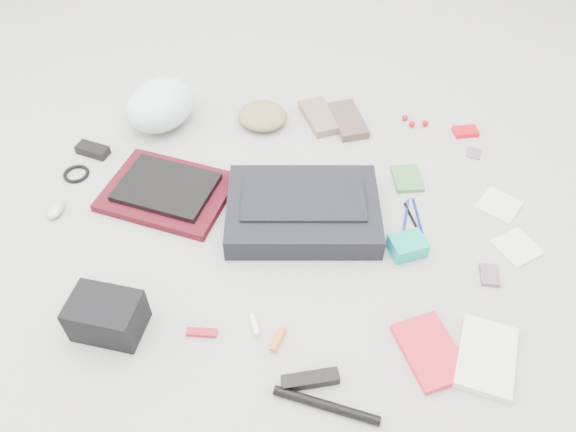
# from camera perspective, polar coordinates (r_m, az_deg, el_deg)

# --- Properties ---
(ground_plane) EXTENTS (4.00, 4.00, 0.00)m
(ground_plane) POSITION_cam_1_polar(r_m,az_deg,el_deg) (1.84, -0.00, -1.05)
(ground_plane) COLOR gray
(messenger_bag) EXTENTS (0.51, 0.38, 0.08)m
(messenger_bag) POSITION_cam_1_polar(r_m,az_deg,el_deg) (1.83, 1.53, 0.55)
(messenger_bag) COLOR black
(messenger_bag) RESTS_ON ground_plane
(bag_flap) EXTENTS (0.41, 0.20, 0.01)m
(bag_flap) POSITION_cam_1_polar(r_m,az_deg,el_deg) (1.79, 1.56, 1.55)
(bag_flap) COLOR black
(bag_flap) RESTS_ON messenger_bag
(laptop_sleeve) EXTENTS (0.48, 0.41, 0.03)m
(laptop_sleeve) POSITION_cam_1_polar(r_m,az_deg,el_deg) (1.97, -12.15, 2.39)
(laptop_sleeve) COLOR #440A14
(laptop_sleeve) RESTS_ON ground_plane
(laptop) EXTENTS (0.36, 0.31, 0.02)m
(laptop) POSITION_cam_1_polar(r_m,az_deg,el_deg) (1.95, -12.26, 2.90)
(laptop) COLOR black
(laptop) RESTS_ON laptop_sleeve
(bike_helmet) EXTENTS (0.34, 0.36, 0.18)m
(bike_helmet) POSITION_cam_1_polar(r_m,az_deg,el_deg) (2.23, -12.84, 10.99)
(bike_helmet) COLOR #CBF5F2
(bike_helmet) RESTS_ON ground_plane
(beanie) EXTENTS (0.24, 0.24, 0.07)m
(beanie) POSITION_cam_1_polar(r_m,az_deg,el_deg) (2.21, -2.61, 10.14)
(beanie) COLOR olive
(beanie) RESTS_ON ground_plane
(mitten_left) EXTENTS (0.18, 0.24, 0.03)m
(mitten_left) POSITION_cam_1_polar(r_m,az_deg,el_deg) (2.24, 3.25, 10.03)
(mitten_left) COLOR #7F6454
(mitten_left) RESTS_ON ground_plane
(mitten_right) EXTENTS (0.17, 0.24, 0.03)m
(mitten_right) POSITION_cam_1_polar(r_m,az_deg,el_deg) (2.23, 6.06, 9.65)
(mitten_right) COLOR brown
(mitten_right) RESTS_ON ground_plane
(power_brick) EXTENTS (0.13, 0.09, 0.03)m
(power_brick) POSITION_cam_1_polar(r_m,az_deg,el_deg) (2.20, -19.22, 6.35)
(power_brick) COLOR black
(power_brick) RESTS_ON ground_plane
(cable_coil) EXTENTS (0.12, 0.12, 0.01)m
(cable_coil) POSITION_cam_1_polar(r_m,az_deg,el_deg) (2.14, -20.72, 4.03)
(cable_coil) COLOR black
(cable_coil) RESTS_ON ground_plane
(mouse) EXTENTS (0.05, 0.09, 0.03)m
(mouse) POSITION_cam_1_polar(r_m,az_deg,el_deg) (2.02, -22.56, 0.69)
(mouse) COLOR #AAAAAF
(mouse) RESTS_ON ground_plane
(camera_bag) EXTENTS (0.21, 0.16, 0.12)m
(camera_bag) POSITION_cam_1_polar(r_m,az_deg,el_deg) (1.64, -17.92, -9.63)
(camera_bag) COLOR black
(camera_bag) RESTS_ON ground_plane
(multitool) EXTENTS (0.09, 0.02, 0.01)m
(multitool) POSITION_cam_1_polar(r_m,az_deg,el_deg) (1.62, -8.75, -11.61)
(multitool) COLOR maroon
(multitool) RESTS_ON ground_plane
(toiletry_tube_white) EXTENTS (0.04, 0.07, 0.02)m
(toiletry_tube_white) POSITION_cam_1_polar(r_m,az_deg,el_deg) (1.61, -3.39, -10.97)
(toiletry_tube_white) COLOR white
(toiletry_tube_white) RESTS_ON ground_plane
(toiletry_tube_orange) EXTENTS (0.04, 0.08, 0.02)m
(toiletry_tube_orange) POSITION_cam_1_polar(r_m,az_deg,el_deg) (1.58, -1.06, -12.44)
(toiletry_tube_orange) COLOR orange
(toiletry_tube_orange) RESTS_ON ground_plane
(u_lock) EXTENTS (0.16, 0.07, 0.03)m
(u_lock) POSITION_cam_1_polar(r_m,az_deg,el_deg) (1.52, 2.28, -16.29)
(u_lock) COLOR black
(u_lock) RESTS_ON ground_plane
(bike_pump) EXTENTS (0.28, 0.09, 0.03)m
(bike_pump) POSITION_cam_1_polar(r_m,az_deg,el_deg) (1.50, 3.92, -18.65)
(bike_pump) COLOR black
(bike_pump) RESTS_ON ground_plane
(book_red) EXTENTS (0.21, 0.25, 0.02)m
(book_red) POSITION_cam_1_polar(r_m,az_deg,el_deg) (1.61, 14.26, -13.17)
(book_red) COLOR red
(book_red) RESTS_ON ground_plane
(book_white) EXTENTS (0.20, 0.25, 0.02)m
(book_white) POSITION_cam_1_polar(r_m,az_deg,el_deg) (1.64, 19.50, -13.33)
(book_white) COLOR silver
(book_white) RESTS_ON ground_plane
(notepad) EXTENTS (0.11, 0.14, 0.01)m
(notepad) POSITION_cam_1_polar(r_m,az_deg,el_deg) (2.03, 12.01, 3.74)
(notepad) COLOR #39753C
(notepad) RESTS_ON ground_plane
(pen_blue) EXTENTS (0.04, 0.15, 0.01)m
(pen_blue) POSITION_cam_1_polar(r_m,az_deg,el_deg) (1.90, 11.88, -0.03)
(pen_blue) COLOR navy
(pen_blue) RESTS_ON ground_plane
(pen_black) EXTENTS (0.05, 0.15, 0.01)m
(pen_black) POSITION_cam_1_polar(r_m,az_deg,el_deg) (1.89, 12.59, -0.41)
(pen_black) COLOR black
(pen_black) RESTS_ON ground_plane
(pen_navy) EXTENTS (0.02, 0.16, 0.01)m
(pen_navy) POSITION_cam_1_polar(r_m,az_deg,el_deg) (1.91, 13.02, 0.04)
(pen_navy) COLOR navy
(pen_navy) RESTS_ON ground_plane
(accordion_wallet) EXTENTS (0.13, 0.12, 0.05)m
(accordion_wallet) POSITION_cam_1_polar(r_m,az_deg,el_deg) (1.79, 12.03, -3.00)
(accordion_wallet) COLOR #0CA597
(accordion_wallet) RESTS_ON ground_plane
(card_deck) EXTENTS (0.06, 0.08, 0.01)m
(card_deck) POSITION_cam_1_polar(r_m,az_deg,el_deg) (1.81, 19.78, -5.67)
(card_deck) COLOR #795262
(card_deck) RESTS_ON ground_plane
(napkin_top) EXTENTS (0.17, 0.17, 0.01)m
(napkin_top) POSITION_cam_1_polar(r_m,az_deg,el_deg) (2.03, 20.65, 1.05)
(napkin_top) COLOR beige
(napkin_top) RESTS_ON ground_plane
(napkin_bottom) EXTENTS (0.17, 0.17, 0.01)m
(napkin_bottom) POSITION_cam_1_polar(r_m,az_deg,el_deg) (1.92, 22.25, -2.96)
(napkin_bottom) COLOR silver
(napkin_bottom) RESTS_ON ground_plane
(lollipop_a) EXTENTS (0.03, 0.03, 0.02)m
(lollipop_a) POSITION_cam_1_polar(r_m,az_deg,el_deg) (2.28, 11.80, 9.76)
(lollipop_a) COLOR #B40F1A
(lollipop_a) RESTS_ON ground_plane
(lollipop_b) EXTENTS (0.03, 0.03, 0.03)m
(lollipop_b) POSITION_cam_1_polar(r_m,az_deg,el_deg) (2.26, 12.47, 9.12)
(lollipop_b) COLOR #A20C0E
(lollipop_b) RESTS_ON ground_plane
(lollipop_c) EXTENTS (0.03, 0.03, 0.03)m
(lollipop_c) POSITION_cam_1_polar(r_m,az_deg,el_deg) (2.27, 13.77, 9.14)
(lollipop_c) COLOR #BC1100
(lollipop_c) RESTS_ON ground_plane
(altoids_tin) EXTENTS (0.10, 0.07, 0.02)m
(altoids_tin) POSITION_cam_1_polar(r_m,az_deg,el_deg) (2.28, 17.59, 8.19)
(altoids_tin) COLOR red
(altoids_tin) RESTS_ON ground_plane
(stamp_sheet) EXTENTS (0.07, 0.07, 0.00)m
(stamp_sheet) POSITION_cam_1_polar(r_m,az_deg,el_deg) (2.20, 18.35, 6.06)
(stamp_sheet) COLOR slate
(stamp_sheet) RESTS_ON ground_plane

